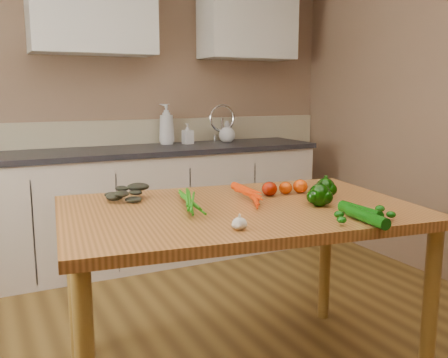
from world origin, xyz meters
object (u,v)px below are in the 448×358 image
pepper_c (320,195)px  tomato_c (300,186)px  table (239,226)px  soap_bottle_a (167,124)px  pepper_a (318,195)px  zucchini_a (360,211)px  pepper_b (325,188)px  soap_bottle_c (227,132)px  garlic_bulb (239,224)px  tomato_b (286,188)px  zucchini_b (367,217)px  soap_bottle_b (188,134)px  tomato_a (269,189)px  carrot_bunch (232,196)px  leafy_greens (128,189)px

pepper_c → tomato_c: (0.09, 0.28, -0.02)m
table → soap_bottle_a: bearing=86.5°
pepper_a → zucchini_a: (0.00, -0.27, -0.02)m
pepper_b → tomato_c: pepper_b is taller
soap_bottle_a → soap_bottle_c: (0.52, -0.07, -0.08)m
soap_bottle_c → pepper_b: bearing=-75.3°
table → garlic_bulb: size_ratio=30.30×
tomato_b → zucchini_b: size_ratio=0.29×
soap_bottle_c → zucchini_b: size_ratio=0.78×
table → soap_bottle_a: 2.02m
soap_bottle_b → tomato_b: 1.78m
soap_bottle_a → soap_bottle_b: soap_bottle_a is taller
zucchini_a → tomato_b: bearing=91.5°
tomato_c → zucchini_b: (-0.10, -0.59, -0.01)m
pepper_c → tomato_a: 0.30m
tomato_c → tomato_b: bearing=171.8°
tomato_b → tomato_c: (0.08, -0.01, 0.00)m
tomato_b → tomato_c: tomato_c is taller
tomato_a → table: bearing=-151.3°
soap_bottle_b → carrot_bunch: 1.93m
pepper_b → pepper_c: bearing=-135.3°
soap_bottle_a → tomato_a: (-0.14, -1.83, -0.20)m
soap_bottle_c → carrot_bunch: bearing=-88.7°
soap_bottle_a → pepper_c: size_ratio=3.30×
leafy_greens → tomato_c: (0.83, -0.20, -0.02)m
garlic_bulb → pepper_b: (0.64, 0.31, 0.02)m
leafy_greens → tomato_b: bearing=-14.4°
table → carrot_bunch: carrot_bunch is taller
carrot_bunch → pepper_b: bearing=-2.2°
pepper_c → zucchini_a: size_ratio=0.46×
carrot_bunch → tomato_a: size_ratio=3.77×
tomato_c → table: bearing=-163.4°
soap_bottle_b → pepper_b: bearing=83.5°
soap_bottle_a → leafy_greens: bearing=29.2°
carrot_bunch → pepper_c: bearing=-25.5°
pepper_c → soap_bottle_c: bearing=74.4°
pepper_b → soap_bottle_c: bearing=77.2°
soap_bottle_b → zucchini_b: soap_bottle_b is taller
pepper_b → zucchini_b: pepper_b is taller
leafy_greens → garlic_bulb: leafy_greens is taller
soap_bottle_c → pepper_a: soap_bottle_c is taller
carrot_bunch → zucchini_a: carrot_bunch is taller
garlic_bulb → tomato_c: (0.59, 0.45, 0.01)m
garlic_bulb → zucchini_a: size_ratio=0.25×
tomato_a → zucchini_b: 0.61m
pepper_a → tomato_a: bearing=113.1°
soap_bottle_c → leafy_greens: bearing=-102.4°
soap_bottle_b → leafy_greens: bearing=54.7°
garlic_bulb → zucchini_b: size_ratio=0.24×
soap_bottle_b → soap_bottle_c: size_ratio=0.94×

